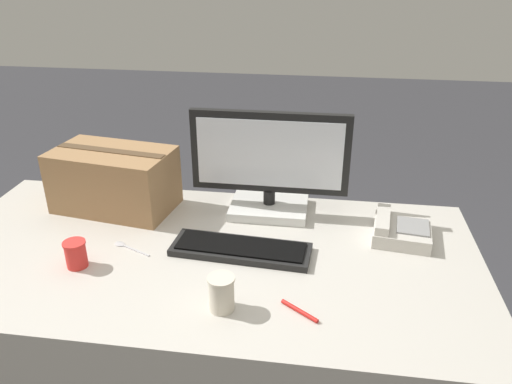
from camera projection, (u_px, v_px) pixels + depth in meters
office_desk at (208, 341)px, 1.80m from camera, size 1.80×0.90×0.76m
monitor at (270, 169)px, 1.82m from camera, size 0.57×0.22×0.39m
keyboard at (241, 249)px, 1.63m from camera, size 0.46×0.18×0.03m
desk_phone at (400, 230)px, 1.70m from camera, size 0.21×0.22×0.08m
paper_cup_left at (76, 254)px, 1.54m from camera, size 0.07×0.07×0.09m
paper_cup_right at (221, 293)px, 1.35m from camera, size 0.08×0.08×0.10m
spoon at (126, 246)px, 1.66m from camera, size 0.15×0.08×0.00m
cardboard_box at (114, 179)px, 1.88m from camera, size 0.47×0.32×0.23m
pen_marker at (299, 311)px, 1.36m from camera, size 0.11×0.08×0.01m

